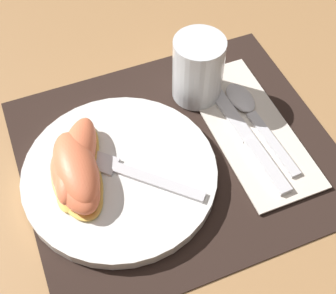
% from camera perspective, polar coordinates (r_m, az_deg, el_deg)
% --- Properties ---
extents(ground_plane, '(3.00, 3.00, 0.00)m').
position_cam_1_polar(ground_plane, '(0.62, 1.25, -0.82)').
color(ground_plane, '#A37547').
extents(placemat, '(0.40, 0.35, 0.00)m').
position_cam_1_polar(placemat, '(0.62, 1.25, -0.71)').
color(placemat, black).
rests_on(placemat, ground_plane).
extents(plate, '(0.24, 0.24, 0.02)m').
position_cam_1_polar(plate, '(0.59, -5.88, -3.31)').
color(plate, white).
rests_on(plate, placemat).
extents(juice_glass, '(0.07, 0.07, 0.10)m').
position_cam_1_polar(juice_glass, '(0.65, 3.66, 9.09)').
color(juice_glass, silver).
rests_on(juice_glass, placemat).
extents(napkin, '(0.10, 0.25, 0.00)m').
position_cam_1_polar(napkin, '(0.65, 10.03, 2.12)').
color(napkin, silver).
rests_on(napkin, placemat).
extents(knife, '(0.03, 0.22, 0.01)m').
position_cam_1_polar(knife, '(0.64, 9.14, 1.94)').
color(knife, silver).
rests_on(knife, napkin).
extents(spoon, '(0.04, 0.17, 0.01)m').
position_cam_1_polar(spoon, '(0.66, 9.81, 4.57)').
color(spoon, silver).
rests_on(spoon, napkin).
extents(fork, '(0.15, 0.14, 0.00)m').
position_cam_1_polar(fork, '(0.58, -5.69, -2.74)').
color(fork, silver).
rests_on(fork, plate).
extents(citrus_wedge_0, '(0.10, 0.14, 0.04)m').
position_cam_1_polar(citrus_wedge_0, '(0.58, -11.07, -1.59)').
color(citrus_wedge_0, '#F7C656').
rests_on(citrus_wedge_0, plate).
extents(citrus_wedge_1, '(0.06, 0.12, 0.04)m').
position_cam_1_polar(citrus_wedge_1, '(0.57, -11.04, -2.90)').
color(citrus_wedge_1, '#F7C656').
rests_on(citrus_wedge_1, plate).
extents(citrus_wedge_2, '(0.06, 0.11, 0.03)m').
position_cam_1_polar(citrus_wedge_2, '(0.57, -11.24, -4.07)').
color(citrus_wedge_2, '#F7C656').
rests_on(citrus_wedge_2, plate).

